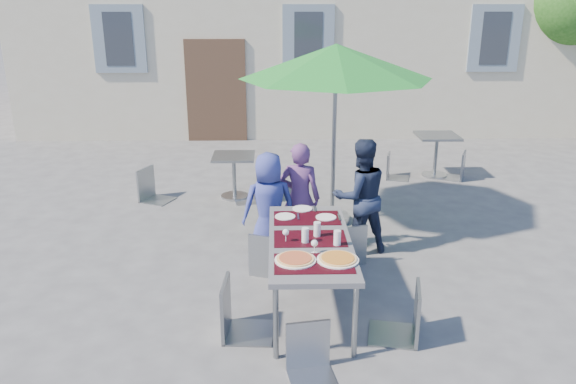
{
  "coord_description": "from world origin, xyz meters",
  "views": [
    {
      "loc": [
        -0.73,
        -4.84,
        2.95
      ],
      "look_at": [
        -0.58,
        1.1,
        0.93
      ],
      "focal_mm": 35.0,
      "sensor_mm": 36.0,
      "label": 1
    }
  ],
  "objects_px": {
    "chair_2": "(347,219)",
    "patio_umbrella": "(336,63)",
    "child_1": "(300,198)",
    "cafe_table_0": "(234,170)",
    "child_0": "(269,206)",
    "chair_5": "(311,323)",
    "chair_3": "(236,276)",
    "bg_chair_l_0": "(150,165)",
    "chair_0": "(269,228)",
    "bg_chair_r_1": "(459,149)",
    "cafe_table_1": "(436,148)",
    "bg_chair_r_0": "(254,165)",
    "pizza_near_left": "(295,259)",
    "child_2": "(360,196)",
    "pizza_near_right": "(338,259)",
    "dining_table": "(310,244)",
    "chair_1": "(301,220)",
    "bg_chair_l_1": "(394,151)",
    "chair_4": "(408,281)"
  },
  "relations": [
    {
      "from": "pizza_near_left",
      "to": "child_2",
      "type": "distance_m",
      "value": 2.03
    },
    {
      "from": "child_1",
      "to": "patio_umbrella",
      "type": "distance_m",
      "value": 1.85
    },
    {
      "from": "pizza_near_left",
      "to": "child_2",
      "type": "height_order",
      "value": "child_2"
    },
    {
      "from": "child_1",
      "to": "bg_chair_l_1",
      "type": "xyz_separation_m",
      "value": [
        1.78,
        2.98,
        -0.2
      ]
    },
    {
      "from": "child_2",
      "to": "cafe_table_1",
      "type": "height_order",
      "value": "child_2"
    },
    {
      "from": "bg_chair_r_0",
      "to": "cafe_table_0",
      "type": "bearing_deg",
      "value": 157.74
    },
    {
      "from": "chair_2",
      "to": "bg_chair_r_1",
      "type": "distance_m",
      "value": 4.06
    },
    {
      "from": "bg_chair_r_0",
      "to": "bg_chair_r_1",
      "type": "relative_size",
      "value": 1.06
    },
    {
      "from": "patio_umbrella",
      "to": "bg_chair_r_0",
      "type": "bearing_deg",
      "value": 140.42
    },
    {
      "from": "child_1",
      "to": "chair_1",
      "type": "bearing_deg",
      "value": 101.26
    },
    {
      "from": "bg_chair_l_1",
      "to": "bg_chair_r_0",
      "type": "bearing_deg",
      "value": -155.49
    },
    {
      "from": "child_0",
      "to": "chair_4",
      "type": "xyz_separation_m",
      "value": [
        1.26,
        -1.77,
        -0.07
      ]
    },
    {
      "from": "child_2",
      "to": "bg_chair_l_1",
      "type": "distance_m",
      "value": 3.19
    },
    {
      "from": "child_2",
      "to": "chair_0",
      "type": "relative_size",
      "value": 1.48
    },
    {
      "from": "dining_table",
      "to": "chair_5",
      "type": "bearing_deg",
      "value": -92.93
    },
    {
      "from": "chair_1",
      "to": "bg_chair_r_0",
      "type": "relative_size",
      "value": 1.05
    },
    {
      "from": "child_1",
      "to": "cafe_table_0",
      "type": "xyz_separation_m",
      "value": [
        -0.94,
        2.01,
        -0.24
      ]
    },
    {
      "from": "chair_0",
      "to": "chair_5",
      "type": "bearing_deg",
      "value": -79.27
    },
    {
      "from": "child_1",
      "to": "chair_4",
      "type": "distance_m",
      "value": 2.14
    },
    {
      "from": "child_0",
      "to": "bg_chair_r_1",
      "type": "relative_size",
      "value": 1.41
    },
    {
      "from": "chair_0",
      "to": "child_0",
      "type": "bearing_deg",
      "value": 90.97
    },
    {
      "from": "child_2",
      "to": "bg_chair_r_0",
      "type": "bearing_deg",
      "value": -68.08
    },
    {
      "from": "dining_table",
      "to": "cafe_table_0",
      "type": "distance_m",
      "value": 3.54
    },
    {
      "from": "chair_0",
      "to": "bg_chair_r_1",
      "type": "relative_size",
      "value": 1.05
    },
    {
      "from": "child_2",
      "to": "cafe_table_0",
      "type": "relative_size",
      "value": 2.07
    },
    {
      "from": "child_0",
      "to": "cafe_table_1",
      "type": "height_order",
      "value": "child_0"
    },
    {
      "from": "patio_umbrella",
      "to": "bg_chair_r_1",
      "type": "xyz_separation_m",
      "value": [
        2.38,
        1.97,
        -1.66
      ]
    },
    {
      "from": "pizza_near_left",
      "to": "child_0",
      "type": "xyz_separation_m",
      "value": [
        -0.25,
        1.69,
        -0.12
      ]
    },
    {
      "from": "child_0",
      "to": "bg_chair_r_0",
      "type": "distance_m",
      "value": 2.08
    },
    {
      "from": "cafe_table_0",
      "to": "bg_chair_r_1",
      "type": "distance_m",
      "value": 3.93
    },
    {
      "from": "dining_table",
      "to": "child_1",
      "type": "relative_size",
      "value": 1.34
    },
    {
      "from": "chair_0",
      "to": "chair_4",
      "type": "relative_size",
      "value": 0.98
    },
    {
      "from": "chair_3",
      "to": "bg_chair_l_0",
      "type": "distance_m",
      "value": 4.09
    },
    {
      "from": "chair_5",
      "to": "bg_chair_l_0",
      "type": "xyz_separation_m",
      "value": [
        -2.21,
        4.41,
        0.07
      ]
    },
    {
      "from": "chair_3",
      "to": "bg_chair_l_0",
      "type": "relative_size",
      "value": 1.05
    },
    {
      "from": "chair_2",
      "to": "patio_umbrella",
      "type": "xyz_separation_m",
      "value": [
        -0.04,
        1.34,
        1.64
      ]
    },
    {
      "from": "child_2",
      "to": "bg_chair_l_1",
      "type": "relative_size",
      "value": 1.69
    },
    {
      "from": "chair_0",
      "to": "bg_chair_r_1",
      "type": "xyz_separation_m",
      "value": [
        3.25,
        3.57,
        -0.03
      ]
    },
    {
      "from": "child_0",
      "to": "chair_5",
      "type": "xyz_separation_m",
      "value": [
        0.36,
        -2.3,
        -0.16
      ]
    },
    {
      "from": "cafe_table_1",
      "to": "bg_chair_r_1",
      "type": "xyz_separation_m",
      "value": [
        0.35,
        -0.15,
        0.02
      ]
    },
    {
      "from": "cafe_table_1",
      "to": "bg_chair_r_1",
      "type": "height_order",
      "value": "bg_chair_r_1"
    },
    {
      "from": "child_2",
      "to": "bg_chair_r_0",
      "type": "relative_size",
      "value": 1.47
    },
    {
      "from": "chair_3",
      "to": "bg_chair_r_0",
      "type": "distance_m",
      "value": 3.74
    },
    {
      "from": "pizza_near_left",
      "to": "pizza_near_right",
      "type": "height_order",
      "value": "same"
    },
    {
      "from": "bg_chair_l_0",
      "to": "child_1",
      "type": "bearing_deg",
      "value": -40.86
    },
    {
      "from": "child_2",
      "to": "patio_umbrella",
      "type": "relative_size",
      "value": 0.56
    },
    {
      "from": "bg_chair_r_0",
      "to": "chair_5",
      "type": "bearing_deg",
      "value": -82.12
    },
    {
      "from": "child_1",
      "to": "chair_5",
      "type": "bearing_deg",
      "value": 101.71
    },
    {
      "from": "child_2",
      "to": "chair_4",
      "type": "height_order",
      "value": "child_2"
    },
    {
      "from": "cafe_table_1",
      "to": "pizza_near_left",
      "type": "bearing_deg",
      "value": -118.27
    }
  ]
}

